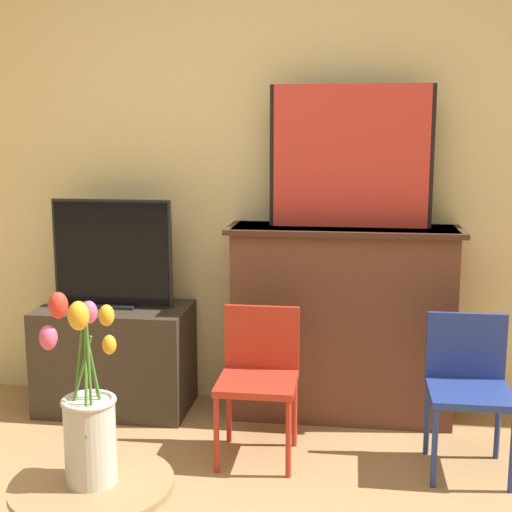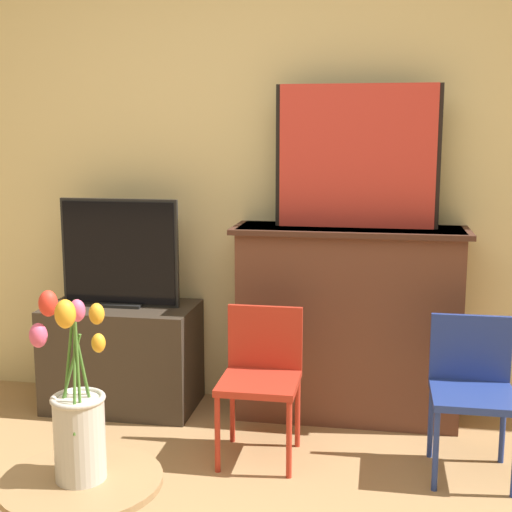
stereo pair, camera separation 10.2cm
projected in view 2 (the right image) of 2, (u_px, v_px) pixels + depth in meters
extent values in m
cube|color=beige|center=(270.00, 145.00, 3.63)|extent=(8.00, 0.06, 2.70)
cube|color=brown|center=(348.00, 324.00, 3.52)|extent=(1.07, 0.33, 0.96)
cube|color=#43271C|center=(350.00, 230.00, 3.43)|extent=(1.13, 0.37, 0.02)
cube|color=black|center=(357.00, 157.00, 3.38)|extent=(0.78, 0.02, 0.68)
cube|color=red|center=(357.00, 157.00, 3.37)|extent=(0.74, 0.02, 0.68)
cube|color=#382D23|center=(123.00, 356.00, 3.68)|extent=(0.76, 0.43, 0.54)
cube|color=black|center=(121.00, 304.00, 3.64)|extent=(0.23, 0.12, 0.01)
cube|color=black|center=(120.00, 253.00, 3.60)|extent=(0.61, 0.02, 0.55)
cube|color=black|center=(119.00, 253.00, 3.59)|extent=(0.58, 0.02, 0.52)
cylinder|color=#B22D1E|center=(217.00, 434.00, 2.98)|extent=(0.02, 0.02, 0.33)
cylinder|color=#B22D1E|center=(289.00, 440.00, 2.93)|extent=(0.02, 0.02, 0.33)
cylinder|color=#B22D1E|center=(232.00, 407.00, 3.27)|extent=(0.02, 0.02, 0.33)
cylinder|color=#B22D1E|center=(298.00, 412.00, 3.22)|extent=(0.02, 0.02, 0.33)
cube|color=#B22D1E|center=(259.00, 383.00, 3.07)|extent=(0.34, 0.34, 0.03)
cube|color=#B22D1E|center=(265.00, 337.00, 3.19)|extent=(0.34, 0.02, 0.29)
cylinder|color=navy|center=(436.00, 451.00, 2.83)|extent=(0.02, 0.02, 0.33)
cylinder|color=navy|center=(431.00, 421.00, 3.12)|extent=(0.02, 0.02, 0.33)
cylinder|color=navy|center=(503.00, 426.00, 3.07)|extent=(0.02, 0.02, 0.33)
cube|color=navy|center=(473.00, 396.00, 2.91)|extent=(0.34, 0.34, 0.03)
cube|color=navy|center=(470.00, 348.00, 3.04)|extent=(0.34, 0.02, 0.29)
cylinder|color=#99754C|center=(82.00, 481.00, 1.97)|extent=(0.45, 0.45, 0.02)
cylinder|color=beige|center=(80.00, 439.00, 1.95)|extent=(0.14, 0.14, 0.23)
torus|color=beige|center=(78.00, 398.00, 1.93)|extent=(0.15, 0.15, 0.02)
cylinder|color=#477A2D|center=(68.00, 365.00, 1.92)|extent=(0.06, 0.01, 0.34)
ellipsoid|color=red|center=(48.00, 303.00, 1.90)|extent=(0.05, 0.05, 0.07)
cylinder|color=#477A2D|center=(75.00, 367.00, 1.89)|extent=(0.03, 0.09, 0.35)
ellipsoid|color=orange|center=(65.00, 314.00, 1.77)|extent=(0.05, 0.05, 0.07)
cylinder|color=#477A2D|center=(86.00, 385.00, 1.93)|extent=(0.04, 0.03, 0.23)
ellipsoid|color=orange|center=(98.00, 343.00, 1.92)|extent=(0.04, 0.04, 0.05)
cylinder|color=#477A2D|center=(68.00, 380.00, 1.92)|extent=(0.08, 0.02, 0.26)
ellipsoid|color=#E0517A|center=(38.00, 335.00, 1.90)|extent=(0.05, 0.05, 0.07)
cylinder|color=#477A2D|center=(83.00, 371.00, 1.94)|extent=(0.03, 0.06, 0.30)
ellipsoid|color=orange|center=(97.00, 314.00, 1.96)|extent=(0.04, 0.04, 0.06)
cylinder|color=#477A2D|center=(78.00, 370.00, 1.89)|extent=(0.02, 0.03, 0.34)
ellipsoid|color=#E0517A|center=(77.00, 311.00, 1.83)|extent=(0.04, 0.04, 0.06)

